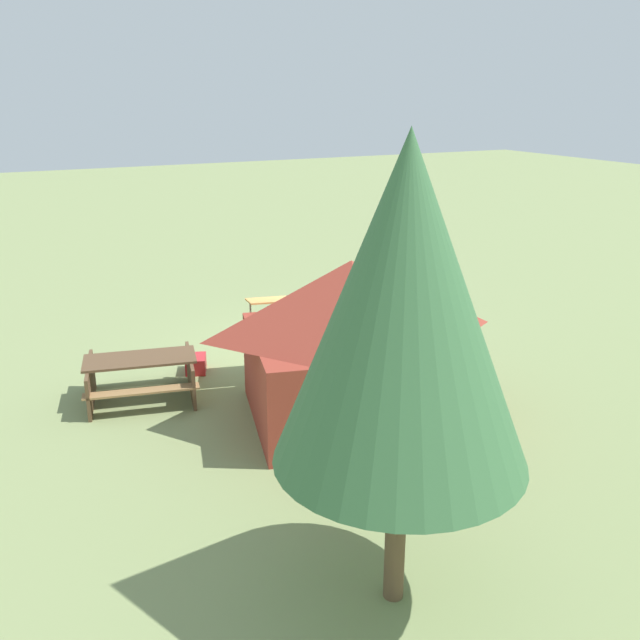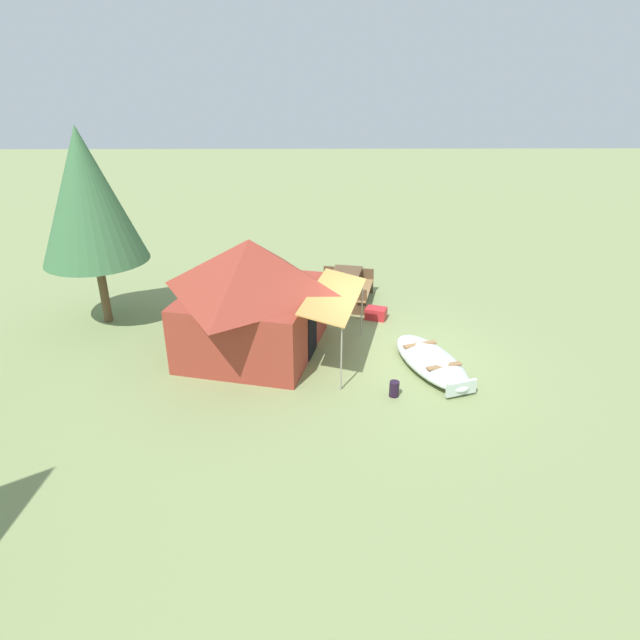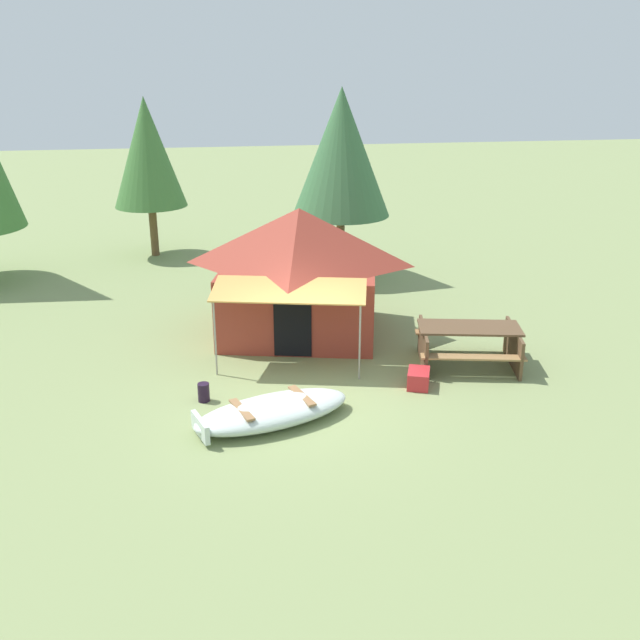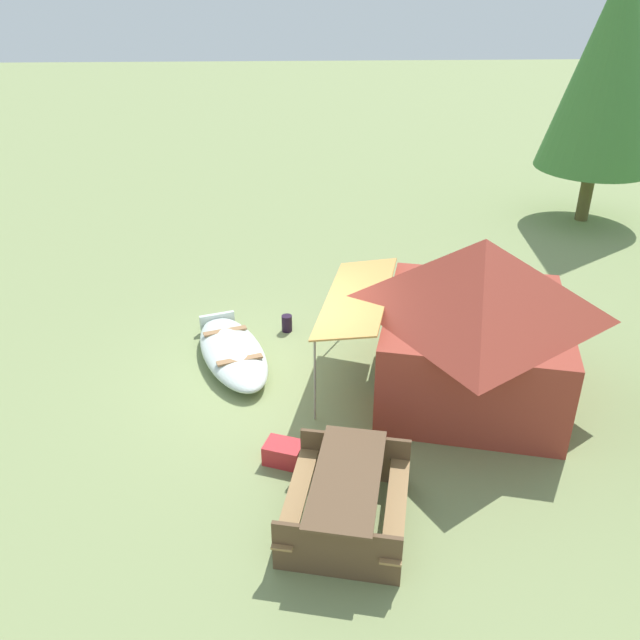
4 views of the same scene
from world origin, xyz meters
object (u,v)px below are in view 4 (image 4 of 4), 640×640
Objects in this scene: beached_rowboat at (233,352)px; cooler_box at (284,453)px; pine_tree_back_left at (612,61)px; picnic_table at (347,494)px; fuel_can at (287,323)px; canvas_cabin_tent at (476,315)px.

beached_rowboat reaches higher than cooler_box.
pine_tree_back_left reaches higher than cooler_box.
picnic_table is 0.32× the size of pine_tree_back_left.
pine_tree_back_left is (-6.04, 8.29, 4.06)m from fuel_can.
cooler_box is (2.81, 0.95, -0.05)m from beached_rowboat.
pine_tree_back_left reaches higher than canvas_cabin_tent.
canvas_cabin_tent is at bearing -32.33° from pine_tree_back_left.
canvas_cabin_tent is at bearing 75.72° from beached_rowboat.
cooler_box is at bearing 18.70° from beached_rowboat.
beached_rowboat is at bearing -104.28° from canvas_cabin_tent.
cooler_box is 13.61m from pine_tree_back_left.
canvas_cabin_tent is at bearing 119.27° from cooler_box.
beached_rowboat is 4.44m from picnic_table.
cooler_box is 3.92m from fuel_can.
fuel_can reaches higher than cooler_box.
cooler_box is at bearing -39.93° from pine_tree_back_left.
picnic_table is at bearing 33.39° from cooler_box.
fuel_can is (-5.17, -0.78, -0.33)m from picnic_table.
fuel_can is at bearing -124.69° from canvas_cabin_tent.
fuel_can is 0.05× the size of pine_tree_back_left.
beached_rowboat is 1.49m from fuel_can.
beached_rowboat is 2.97m from cooler_box.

